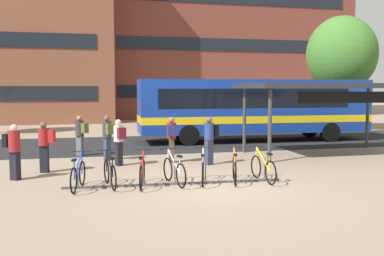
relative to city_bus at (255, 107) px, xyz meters
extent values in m
plane|color=gray|center=(-5.04, -9.93, -1.78)|extent=(200.00, 200.00, 0.00)
cube|color=#232326|center=(-5.04, 0.00, -1.77)|extent=(80.00, 7.20, 0.01)
cube|color=#14389E|center=(-0.06, 0.00, 0.07)|extent=(12.06, 2.83, 2.70)
cube|color=yellow|center=(-0.06, 0.00, -0.58)|extent=(12.08, 2.85, 0.36)
cube|color=black|center=(5.39, -0.13, 1.20)|extent=(1.05, 2.32, 0.40)
cube|color=black|center=(5.92, -0.14, 0.34)|extent=(0.13, 2.19, 1.40)
cube|color=black|center=(-0.33, 1.25, 0.48)|extent=(9.84, 0.29, 0.97)
cube|color=black|center=(-0.39, -1.24, 0.48)|extent=(9.84, 0.29, 0.97)
cylinder|color=black|center=(3.68, 1.07, -1.28)|extent=(1.01, 0.32, 1.00)
cylinder|color=black|center=(3.63, -1.24, -1.28)|extent=(1.01, 0.32, 1.00)
cylinder|color=black|center=(-3.75, 1.24, -1.28)|extent=(1.01, 0.32, 1.00)
cylinder|color=black|center=(-3.81, -1.07, -1.28)|extent=(1.01, 0.32, 1.00)
cube|color=#47474C|center=(-6.05, -9.31, -1.75)|extent=(6.30, 0.37, 0.06)
cylinder|color=#47474C|center=(-8.75, -9.18, -1.43)|extent=(0.04, 0.04, 0.70)
cylinder|color=#47474C|center=(-7.85, -9.23, -1.43)|extent=(0.04, 0.04, 0.70)
cylinder|color=#47474C|center=(-6.95, -9.27, -1.43)|extent=(0.04, 0.04, 0.70)
cylinder|color=#47474C|center=(-6.05, -9.31, -1.43)|extent=(0.04, 0.04, 0.70)
cylinder|color=#47474C|center=(-5.15, -9.35, -1.43)|extent=(0.04, 0.04, 0.70)
cylinder|color=#47474C|center=(-4.25, -9.39, -1.43)|extent=(0.04, 0.04, 0.70)
cylinder|color=#47474C|center=(-3.35, -9.44, -1.43)|extent=(0.04, 0.04, 0.70)
torus|color=black|center=(-8.64, -8.76, -1.42)|extent=(0.18, 0.70, 0.70)
torus|color=black|center=(-8.84, -9.76, -1.42)|extent=(0.18, 0.70, 0.70)
cube|color=#1E3DB2|center=(-8.74, -9.24, -1.11)|extent=(0.21, 0.91, 0.58)
cylinder|color=#1E3DB2|center=(-8.82, -9.66, -1.16)|extent=(0.04, 0.04, 0.55)
cube|color=black|center=(-8.82, -9.66, -0.90)|extent=(0.14, 0.24, 0.05)
cylinder|color=#1E3DB2|center=(-8.65, -8.78, -1.11)|extent=(0.04, 0.04, 0.65)
cylinder|color=black|center=(-8.65, -8.78, -0.80)|extent=(0.52, 0.13, 0.03)
torus|color=black|center=(-7.96, -8.64, -1.42)|extent=(0.15, 0.70, 0.70)
torus|color=black|center=(-7.81, -9.65, -1.42)|extent=(0.15, 0.70, 0.70)
cube|color=black|center=(-7.88, -9.12, -1.11)|extent=(0.17, 0.91, 0.58)
cylinder|color=black|center=(-7.82, -9.55, -1.16)|extent=(0.03, 0.03, 0.55)
cube|color=black|center=(-7.82, -9.55, -0.90)|extent=(0.13, 0.23, 0.05)
cylinder|color=black|center=(-7.95, -8.66, -1.11)|extent=(0.04, 0.04, 0.65)
cylinder|color=black|center=(-7.95, -8.66, -0.80)|extent=(0.52, 0.11, 0.03)
torus|color=black|center=(-6.90, -8.83, -1.42)|extent=(0.17, 0.70, 0.70)
torus|color=black|center=(-7.09, -9.84, -1.42)|extent=(0.17, 0.70, 0.70)
cube|color=red|center=(-6.99, -9.31, -1.11)|extent=(0.20, 0.91, 0.58)
cylinder|color=red|center=(-7.07, -9.74, -1.16)|extent=(0.03, 0.03, 0.55)
cube|color=black|center=(-7.07, -9.74, -0.90)|extent=(0.14, 0.23, 0.05)
cylinder|color=red|center=(-6.90, -8.85, -1.11)|extent=(0.04, 0.04, 0.65)
cylinder|color=black|center=(-6.90, -8.85, -0.80)|extent=(0.52, 0.12, 0.03)
torus|color=black|center=(-6.16, -8.76, -1.42)|extent=(0.18, 0.70, 0.70)
torus|color=black|center=(-5.96, -9.77, -1.42)|extent=(0.18, 0.70, 0.70)
cube|color=silver|center=(-6.07, -9.25, -1.11)|extent=(0.21, 0.91, 0.58)
cylinder|color=silver|center=(-5.98, -9.67, -1.16)|extent=(0.04, 0.04, 0.55)
cube|color=black|center=(-5.98, -9.67, -0.90)|extent=(0.14, 0.24, 0.05)
cylinder|color=silver|center=(-6.16, -8.78, -1.11)|extent=(0.04, 0.04, 0.65)
cylinder|color=black|center=(-6.16, -8.78, -0.80)|extent=(0.52, 0.13, 0.03)
torus|color=black|center=(-5.07, -8.75, -1.42)|extent=(0.22, 0.69, 0.70)
torus|color=black|center=(-5.34, -9.74, -1.42)|extent=(0.22, 0.69, 0.70)
cube|color=#B7BABF|center=(-5.20, -9.23, -1.11)|extent=(0.27, 0.90, 0.58)
cylinder|color=#B7BABF|center=(-5.31, -9.64, -1.16)|extent=(0.04, 0.04, 0.55)
cube|color=black|center=(-5.31, -9.64, -0.90)|extent=(0.15, 0.24, 0.05)
cylinder|color=#B7BABF|center=(-5.08, -8.77, -1.11)|extent=(0.04, 0.04, 0.65)
cylinder|color=black|center=(-5.08, -8.77, -0.80)|extent=(0.51, 0.16, 0.03)
torus|color=black|center=(-4.14, -8.88, -1.42)|extent=(0.23, 0.69, 0.70)
torus|color=black|center=(-4.42, -9.86, -1.42)|extent=(0.23, 0.69, 0.70)
cube|color=orange|center=(-4.27, -9.35, -1.11)|extent=(0.28, 0.89, 0.58)
cylinder|color=orange|center=(-4.39, -9.77, -1.16)|extent=(0.04, 0.04, 0.55)
cube|color=black|center=(-4.39, -9.77, -0.90)|extent=(0.16, 0.24, 0.05)
cylinder|color=orange|center=(-4.14, -8.90, -1.11)|extent=(0.04, 0.04, 0.65)
cylinder|color=black|center=(-4.14, -8.90, -0.80)|extent=(0.51, 0.17, 0.03)
torus|color=black|center=(-3.43, -8.93, -1.42)|extent=(0.08, 0.71, 0.70)
torus|color=black|center=(-3.38, -9.94, -1.42)|extent=(0.08, 0.71, 0.70)
cube|color=yellow|center=(-3.40, -9.41, -1.11)|extent=(0.08, 0.92, 0.58)
cylinder|color=yellow|center=(-3.38, -9.84, -1.16)|extent=(0.03, 0.03, 0.55)
cube|color=black|center=(-3.38, -9.84, -0.90)|extent=(0.11, 0.22, 0.05)
cylinder|color=yellow|center=(-3.43, -8.95, -1.11)|extent=(0.03, 0.03, 0.65)
cylinder|color=black|center=(-3.43, -8.95, -0.80)|extent=(0.52, 0.06, 0.03)
cylinder|color=#38383D|center=(-1.92, -6.42, -0.39)|extent=(0.14, 0.14, 2.76)
cylinder|color=#38383D|center=(-1.97, -3.79, -0.39)|extent=(0.14, 0.14, 2.76)
cylinder|color=#38383D|center=(4.07, -3.68, -0.39)|extent=(0.14, 0.14, 2.76)
cube|color=#28282D|center=(1.07, -5.05, 1.09)|extent=(6.89, 3.55, 0.20)
cube|color=black|center=(1.10, -6.52, 0.64)|extent=(3.86, 0.15, 0.44)
cube|color=black|center=(-9.89, -6.55, -1.33)|extent=(0.30, 0.25, 0.89)
cylinder|color=maroon|center=(-9.89, -6.55, -0.60)|extent=(0.41, 0.41, 0.56)
sphere|color=brown|center=(-9.89, -6.55, -0.21)|extent=(0.22, 0.22, 0.22)
cube|color=#B21E23|center=(-9.64, -6.61, -0.57)|extent=(0.24, 0.31, 0.40)
cube|color=#2D3851|center=(-4.25, -6.38, -1.32)|extent=(0.32, 0.29, 0.91)
cylinder|color=navy|center=(-4.25, -6.38, -0.56)|extent=(0.45, 0.45, 0.61)
sphere|color=brown|center=(-4.25, -6.38, -0.14)|extent=(0.22, 0.22, 0.22)
cube|color=black|center=(-4.01, -6.27, -0.53)|extent=(0.28, 0.33, 0.40)
cube|color=black|center=(-10.63, -7.58, -1.34)|extent=(0.33, 0.31, 0.86)
cylinder|color=maroon|center=(-10.63, -7.58, -0.61)|extent=(0.47, 0.47, 0.60)
sphere|color=beige|center=(-10.63, -7.58, -0.20)|extent=(0.22, 0.22, 0.22)
cube|color=black|center=(-10.84, -7.43, -0.58)|extent=(0.31, 0.33, 0.40)
cube|color=black|center=(-7.43, -5.81, -1.34)|extent=(0.28, 0.32, 0.87)
cylinder|color=beige|center=(-7.43, -5.81, -0.62)|extent=(0.44, 0.44, 0.57)
sphere|color=beige|center=(-7.43, -5.81, -0.22)|extent=(0.22, 0.22, 0.22)
cube|color=maroon|center=(-7.33, -6.06, -0.59)|extent=(0.33, 0.27, 0.40)
cube|color=#47382D|center=(-5.47, -5.59, -1.32)|extent=(0.24, 0.29, 0.91)
cylinder|color=maroon|center=(-5.47, -5.59, -0.57)|extent=(0.40, 0.40, 0.57)
sphere|color=#936B4C|center=(-5.47, -5.59, -0.18)|extent=(0.22, 0.22, 0.22)
cube|color=navy|center=(-5.52, -5.85, -0.55)|extent=(0.31, 0.23, 0.40)
cube|color=#565660|center=(-8.84, -3.18, -1.37)|extent=(0.33, 0.32, 0.82)
cylinder|color=#333338|center=(-8.84, -3.18, -0.65)|extent=(0.48, 0.48, 0.62)
sphere|color=#936B4C|center=(-8.84, -3.18, -0.23)|extent=(0.22, 0.22, 0.22)
cube|color=#56602D|center=(-8.63, -3.34, -0.62)|extent=(0.31, 0.33, 0.40)
cube|color=#2D3851|center=(-7.79, -4.54, -1.33)|extent=(0.29, 0.32, 0.89)
cylinder|color=#333338|center=(-7.79, -4.54, -0.58)|extent=(0.45, 0.45, 0.61)
sphere|color=brown|center=(-7.79, -4.54, -0.16)|extent=(0.22, 0.22, 0.22)
cube|color=#56602D|center=(-7.68, -4.78, -0.55)|extent=(0.33, 0.28, 0.40)
cylinder|color=brown|center=(7.58, 4.31, -0.34)|extent=(0.32, 0.32, 2.86)
ellipsoid|color=#427A2D|center=(7.58, 4.31, 3.18)|extent=(4.52, 4.52, 4.92)
cube|color=black|center=(4.36, 16.33, 0.70)|extent=(21.10, 0.06, 1.10)
cube|color=black|center=(4.36, 16.33, 4.83)|extent=(21.10, 0.06, 1.10)
camera|label=1|loc=(-8.33, -21.42, 1.00)|focal=40.77mm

